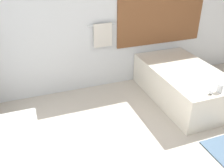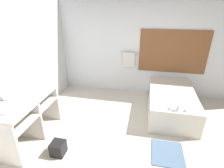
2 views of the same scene
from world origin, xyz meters
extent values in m
plane|color=beige|center=(0.00, 0.00, 0.00)|extent=(16.00, 16.00, 0.00)
cube|color=silver|center=(0.00, 2.23, 1.35)|extent=(7.40, 0.06, 2.70)
cube|color=brown|center=(0.82, 2.19, 1.24)|extent=(1.70, 0.02, 1.10)
cylinder|color=silver|center=(-0.30, 2.16, 1.15)|extent=(0.50, 0.02, 0.02)
cube|color=beige|center=(-0.30, 2.15, 0.98)|extent=(0.32, 0.04, 0.40)
cube|color=silver|center=(-1.88, -0.15, 0.84)|extent=(0.62, 1.32, 0.05)
cylinder|color=white|center=(-1.88, 0.04, 0.80)|extent=(0.35, 0.35, 0.13)
cube|color=silver|center=(-1.88, 0.49, 0.41)|extent=(0.57, 0.04, 0.81)
cylinder|color=beige|center=(-1.83, 0.18, 0.66)|extent=(0.13, 0.36, 0.13)
cube|color=silver|center=(0.82, 1.30, 0.27)|extent=(1.00, 1.77, 0.54)
ellipsoid|color=white|center=(0.82, 1.30, 0.39)|extent=(0.72, 1.28, 0.30)
cube|color=silver|center=(0.82, 0.52, 0.60)|extent=(0.04, 0.07, 0.12)
sphere|color=silver|center=(0.68, 0.52, 0.57)|extent=(0.06, 0.06, 0.06)
camera|label=1|loc=(-1.57, -1.72, 2.29)|focal=40.00mm
camera|label=2|loc=(0.17, -2.45, 2.38)|focal=28.00mm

